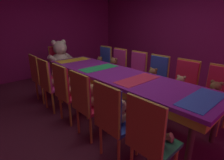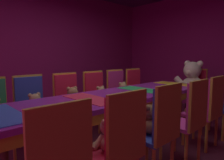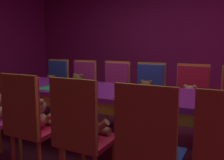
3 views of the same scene
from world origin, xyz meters
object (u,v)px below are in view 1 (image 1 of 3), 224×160
at_px(chair_right_2, 157,75).
at_px(throne_chair, 58,61).
at_px(teddy_right_4, 113,66).
at_px(chair_right_4, 118,65).
at_px(chair_left_3, 65,88).
at_px(teddy_left_2, 94,96).
at_px(teddy_right_5, 100,63).
at_px(banquet_table, 116,78).
at_px(chair_right_0, 218,91).
at_px(chair_right_1, 184,82).
at_px(king_teddy_bear, 61,56).
at_px(teddy_right_2, 152,77).
at_px(teddy_left_1, 121,112).
at_px(teddy_left_4, 57,79).
at_px(chair_left_4, 49,80).
at_px(teddy_left_0, 157,130).
at_px(teddy_right_0, 215,93).
at_px(chair_left_5, 39,74).
at_px(teddy_left_3, 73,87).
at_px(chair_left_1, 112,116).
at_px(chair_left_2, 85,99).
at_px(teddy_right_1, 180,85).
at_px(chair_left_0, 148,136).

height_order(chair_right_2, throne_chair, same).
height_order(chair_right_2, teddy_right_4, chair_right_2).
bearing_deg(chair_right_4, chair_left_3, 18.57).
bearing_deg(teddy_left_2, teddy_right_5, 49.60).
xyz_separation_m(banquet_table, chair_right_0, (0.85, -1.39, -0.06)).
bearing_deg(chair_right_1, king_teddy_bear, -73.90).
bearing_deg(teddy_left_2, chair_right_2, 0.22).
distance_m(teddy_right_2, teddy_right_5, 1.68).
xyz_separation_m(teddy_left_1, teddy_right_2, (1.43, 0.57, 0.00)).
distance_m(teddy_left_4, teddy_right_4, 1.45).
bearing_deg(chair_left_3, teddy_right_2, -19.60).
height_order(chair_left_4, chair_right_2, same).
bearing_deg(teddy_left_0, chair_right_2, 34.50).
bearing_deg(chair_right_1, teddy_left_4, -46.73).
bearing_deg(teddy_right_2, chair_right_2, -180.00).
xyz_separation_m(teddy_right_2, teddy_right_4, (0.02, 1.13, 0.01)).
bearing_deg(teddy_right_0, chair_left_5, -60.34).
xyz_separation_m(teddy_right_0, throne_chair, (-0.70, 3.66, -0.00)).
xyz_separation_m(teddy_left_3, teddy_right_4, (1.42, 0.58, 0.02)).
distance_m(teddy_right_4, throne_chair, 1.59).
bearing_deg(throne_chair, teddy_left_4, -26.99).
bearing_deg(chair_left_1, king_teddy_bear, 73.51).
xyz_separation_m(chair_left_4, teddy_left_4, (0.14, 0.00, -0.01)).
bearing_deg(chair_left_5, chair_right_1, -52.08).
bearing_deg(chair_left_2, chair_right_4, 33.46).
bearing_deg(chair_right_2, teddy_right_4, -83.48).
height_order(teddy_left_2, teddy_right_1, teddy_left_2).
bearing_deg(chair_right_4, teddy_left_4, 0.51).
distance_m(chair_left_4, teddy_right_4, 1.59).
height_order(chair_right_1, teddy_right_2, chair_right_1).
xyz_separation_m(teddy_left_3, throne_chair, (0.70, 2.00, 0.02)).
bearing_deg(teddy_left_0, king_teddy_bear, 78.32).
xyz_separation_m(banquet_table, throne_chair, (0.00, 2.27, -0.06)).
height_order(banquet_table, king_teddy_bear, king_teddy_bear).
relative_size(teddy_right_4, throne_chair, 0.36).
distance_m(chair_left_0, chair_right_1, 1.78).
height_order(teddy_right_0, throne_chair, throne_chair).
height_order(teddy_right_4, throne_chair, throne_chair).
bearing_deg(chair_right_0, chair_right_2, -90.02).
relative_size(chair_right_1, teddy_right_4, 2.81).
bearing_deg(teddy_left_1, teddy_left_2, 87.38).
distance_m(teddy_left_0, teddy_right_5, 3.11).
bearing_deg(teddy_right_4, chair_left_2, 35.87).
bearing_deg(throne_chair, chair_right_2, 18.38).
xyz_separation_m(chair_left_1, teddy_right_2, (1.57, 0.57, -0.01)).
xyz_separation_m(chair_left_2, chair_left_4, (-0.03, 1.12, 0.00)).
relative_size(chair_left_0, teddy_right_5, 3.33).
height_order(teddy_left_4, chair_left_5, chair_left_5).
relative_size(chair_left_3, teddy_right_5, 3.33).
distance_m(teddy_left_1, chair_right_1, 1.58).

